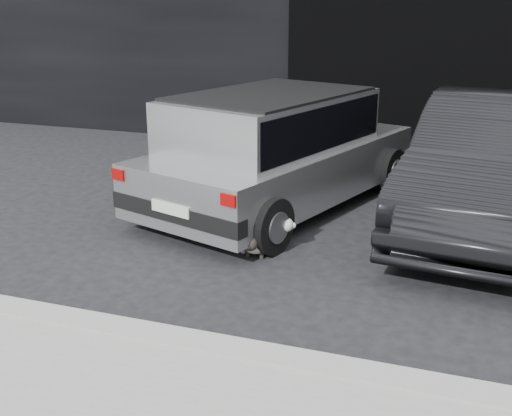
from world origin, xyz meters
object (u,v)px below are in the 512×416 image
(silver_hatchback, at_px, (276,145))
(cat_white, at_px, (263,233))
(cat_siamese, at_px, (259,241))
(second_car, at_px, (495,163))

(silver_hatchback, relative_size, cat_white, 5.43)
(silver_hatchback, relative_size, cat_siamese, 4.81)
(silver_hatchback, distance_m, cat_siamese, 1.58)
(silver_hatchback, relative_size, second_car, 0.95)
(silver_hatchback, xyz_separation_m, cat_white, (0.31, -1.35, -0.56))
(cat_siamese, bearing_deg, silver_hatchback, -75.31)
(cat_white, bearing_deg, second_car, 108.24)
(silver_hatchback, bearing_deg, second_car, 21.60)
(silver_hatchback, height_order, cat_siamese, silver_hatchback)
(cat_siamese, height_order, cat_white, cat_white)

